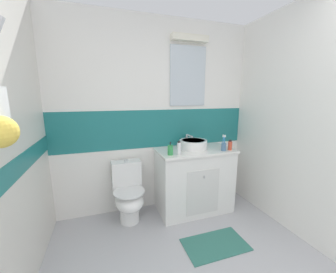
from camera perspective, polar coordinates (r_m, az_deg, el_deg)
name	(u,v)px	position (r m, az deg, el deg)	size (l,w,h in m)	color
ground_plane	(193,273)	(2.17, 7.18, -34.15)	(3.20, 3.48, 0.04)	#B2B2B7
wall_back_tiled	(156,116)	(2.71, -3.50, 5.76)	(3.20, 0.20, 2.50)	white
wall_right_plain	(322,125)	(2.47, 37.64, 2.61)	(0.10, 3.48, 2.50)	white
vanity_cabinet	(194,179)	(2.78, 7.31, -12.02)	(0.98, 0.56, 0.85)	white
sink_basin	(193,144)	(2.64, 7.15, -2.14)	(0.36, 0.40, 0.16)	white
toilet	(129,194)	(2.60, -11.15, -15.73)	(0.37, 0.50, 0.74)	white
toothbrush_cup	(224,146)	(2.62, 15.55, -2.67)	(0.06, 0.06, 0.21)	#4C7299
soap_dispenser	(170,150)	(2.34, 0.65, -3.86)	(0.06, 0.06, 0.16)	green
lotion_bottle_short	(230,145)	(2.68, 17.22, -2.40)	(0.05, 0.05, 0.13)	#D84C33
deodorant_spray_can	(179,148)	(2.37, 3.11, -3.28)	(0.05, 0.05, 0.16)	white
bath_mat	(215,244)	(2.43, 13.27, -27.70)	(0.66, 0.38, 0.01)	#337266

